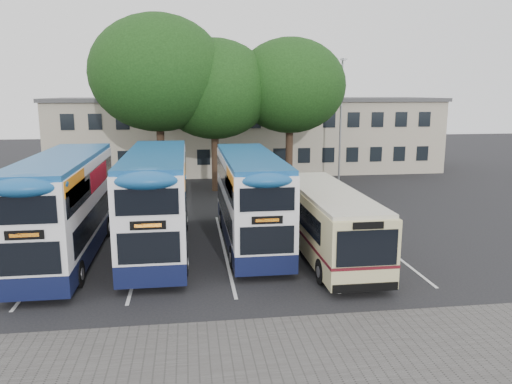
{
  "coord_description": "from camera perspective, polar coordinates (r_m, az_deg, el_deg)",
  "views": [
    {
      "loc": [
        -5.19,
        -15.76,
        6.68
      ],
      "look_at": [
        -2.34,
        5.0,
        2.47
      ],
      "focal_mm": 35.0,
      "sensor_mm": 36.0,
      "label": 1
    }
  ],
  "objects": [
    {
      "name": "bay_lines",
      "position": [
        21.86,
        -3.68,
        -6.45
      ],
      "size": [
        14.12,
        11.0,
        0.01
      ],
      "color": "silver",
      "rests_on": "ground"
    },
    {
      "name": "depot_building",
      "position": [
        43.21,
        -0.89,
        6.68
      ],
      "size": [
        32.4,
        8.4,
        6.2
      ],
      "color": "#B7AA93",
      "rests_on": "ground"
    },
    {
      "name": "ground",
      "position": [
        17.89,
        9.82,
        -10.74
      ],
      "size": [
        120.0,
        120.0,
        0.0
      ],
      "primitive_type": "plane",
      "color": "black",
      "rests_on": "ground"
    },
    {
      "name": "bus_dd_mid",
      "position": [
        21.51,
        -11.23,
        -0.53
      ],
      "size": [
        2.46,
        10.15,
        4.23
      ],
      "color": "#0F153A",
      "rests_on": "ground"
    },
    {
      "name": "lamp_post",
      "position": [
        37.48,
        9.69,
        8.76
      ],
      "size": [
        0.25,
        1.05,
        9.06
      ],
      "color": "gray",
      "rests_on": "ground"
    },
    {
      "name": "tree_left",
      "position": [
        33.12,
        -11.13,
        13.16
      ],
      "size": [
        8.68,
        8.68,
        11.54
      ],
      "color": "black",
      "rests_on": "ground"
    },
    {
      "name": "tree_right",
      "position": [
        34.65,
        3.91,
        12.01
      ],
      "size": [
        7.53,
        7.53,
        10.3
      ],
      "color": "black",
      "rests_on": "ground"
    },
    {
      "name": "bus_single",
      "position": [
        20.86,
        8.09,
        -2.93
      ],
      "size": [
        2.37,
        9.3,
        2.77
      ],
      "color": "beige",
      "rests_on": "ground"
    },
    {
      "name": "bus_dd_right",
      "position": [
        22.0,
        -0.7,
        -0.36
      ],
      "size": [
        2.33,
        9.63,
        4.01
      ],
      "color": "#0F153A",
      "rests_on": "ground"
    },
    {
      "name": "paving_strip",
      "position": [
        13.06,
        7.92,
        -19.5
      ],
      "size": [
        40.0,
        6.0,
        0.01
      ],
      "primitive_type": "cube",
      "color": "#595654",
      "rests_on": "ground"
    },
    {
      "name": "tree_mid",
      "position": [
        33.87,
        -4.8,
        11.62
      ],
      "size": [
        7.76,
        7.76,
        10.16
      ],
      "color": "black",
      "rests_on": "ground"
    },
    {
      "name": "bus_dd_left",
      "position": [
        21.47,
        -21.04,
        -1.15
      ],
      "size": [
        2.44,
        10.07,
        4.2
      ],
      "color": "#0F153A",
      "rests_on": "ground"
    }
  ]
}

